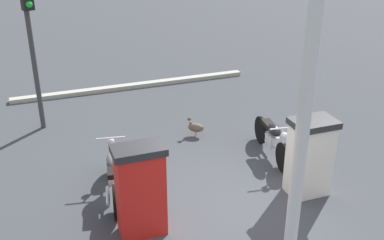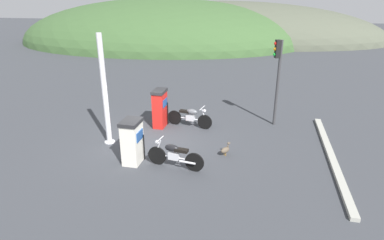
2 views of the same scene
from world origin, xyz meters
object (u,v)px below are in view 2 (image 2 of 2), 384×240
at_px(fuel_pump_near, 132,141).
at_px(canopy_support_pole, 105,93).
at_px(roadside_traffic_light, 277,68).
at_px(motorcycle_far_pump, 190,117).
at_px(wandering_duck, 225,150).
at_px(motorcycle_near_pump, 174,155).
at_px(fuel_pump_far, 160,108).

distance_m(fuel_pump_near, canopy_support_pole, 2.32).
relative_size(roadside_traffic_light, canopy_support_pole, 0.88).
height_order(motorcycle_far_pump, wandering_duck, motorcycle_far_pump).
bearing_deg(motorcycle_near_pump, motorcycle_far_pump, 93.03).
distance_m(fuel_pump_far, wandering_duck, 3.79).
distance_m(fuel_pump_near, motorcycle_far_pump, 3.71).
bearing_deg(fuel_pump_near, motorcycle_far_pump, 69.83).
relative_size(motorcycle_near_pump, roadside_traffic_light, 0.53).
xyz_separation_m(fuel_pump_far, canopy_support_pole, (-1.48, -1.96, 1.16)).
xyz_separation_m(roadside_traffic_light, canopy_support_pole, (-6.26, -3.11, -0.51)).
distance_m(motorcycle_near_pump, wandering_duck, 1.96).
height_order(motorcycle_near_pump, roadside_traffic_light, roadside_traffic_light).
bearing_deg(fuel_pump_far, fuel_pump_near, -90.00).
height_order(fuel_pump_near, fuel_pump_far, fuel_pump_far).
bearing_deg(motorcycle_far_pump, wandering_duck, -53.72).
distance_m(fuel_pump_far, canopy_support_pole, 2.72).
relative_size(motorcycle_near_pump, wandering_duck, 4.15).
height_order(motorcycle_near_pump, wandering_duck, motorcycle_near_pump).
relative_size(wandering_duck, roadside_traffic_light, 0.13).
bearing_deg(roadside_traffic_light, wandering_duck, -117.72).
bearing_deg(fuel_pump_far, motorcycle_far_pump, 8.53).
relative_size(fuel_pump_far, canopy_support_pole, 0.40).
distance_m(fuel_pump_near, roadside_traffic_light, 6.74).
xyz_separation_m(fuel_pump_near, roadside_traffic_light, (4.78, 4.42, 1.72)).
bearing_deg(wandering_duck, canopy_support_pole, 177.03).
relative_size(motorcycle_near_pump, motorcycle_far_pump, 0.97).
relative_size(fuel_pump_near, motorcycle_far_pump, 0.76).
bearing_deg(motorcycle_far_pump, roadside_traffic_light, 15.17).
xyz_separation_m(fuel_pump_near, wandering_duck, (3.03, 1.08, -0.56)).
bearing_deg(roadside_traffic_light, fuel_pump_far, -166.57).
bearing_deg(canopy_support_pole, roadside_traffic_light, 26.38).
bearing_deg(roadside_traffic_light, canopy_support_pole, -153.62).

